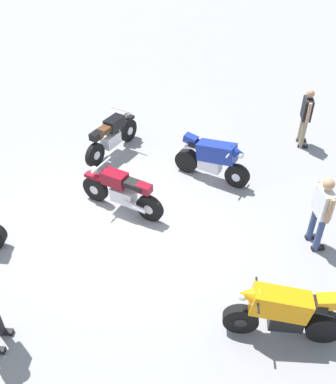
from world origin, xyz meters
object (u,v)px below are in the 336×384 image
(motorcycle_orange_sportbike, at_px, (284,312))
(person_in_white_shirt, at_px, (322,209))
(motorcycle_blue_sportbike, at_px, (213,158))
(motorcycle_maroon_cruiser, at_px, (122,191))
(person_in_black_shirt, at_px, (306,114))
(motorcycle_black_cruiser, at_px, (111,136))

(motorcycle_orange_sportbike, xyz_separation_m, person_in_white_shirt, (-1.23, -2.06, 0.36))
(motorcycle_blue_sportbike, bearing_deg, motorcycle_maroon_cruiser, -120.94)
(person_in_white_shirt, distance_m, person_in_black_shirt, 3.97)
(motorcycle_orange_sportbike, relative_size, person_in_black_shirt, 1.20)
(motorcycle_blue_sportbike, height_order, person_in_black_shirt, person_in_black_shirt)
(motorcycle_orange_sportbike, bearing_deg, person_in_black_shirt, -100.43)
(motorcycle_orange_sportbike, distance_m, motorcycle_blue_sportbike, 4.51)
(motorcycle_maroon_cruiser, relative_size, motorcycle_black_cruiser, 1.03)
(motorcycle_maroon_cruiser, height_order, person_in_black_shirt, person_in_black_shirt)
(motorcycle_blue_sportbike, distance_m, person_in_white_shirt, 3.02)
(motorcycle_black_cruiser, distance_m, person_in_black_shirt, 5.21)
(motorcycle_orange_sportbike, distance_m, person_in_white_shirt, 2.43)
(motorcycle_maroon_cruiser, bearing_deg, person_in_white_shirt, -166.88)
(motorcycle_black_cruiser, bearing_deg, motorcycle_orange_sportbike, -117.07)
(person_in_black_shirt, bearing_deg, motorcycle_blue_sportbike, -141.96)
(person_in_white_shirt, height_order, person_in_black_shirt, person_in_white_shirt)
(motorcycle_maroon_cruiser, xyz_separation_m, person_in_black_shirt, (-4.84, -2.56, 0.40))
(motorcycle_orange_sportbike, height_order, motorcycle_maroon_cruiser, motorcycle_orange_sportbike)
(motorcycle_black_cruiser, relative_size, person_in_white_shirt, 1.06)
(person_in_white_shirt, bearing_deg, motorcycle_blue_sportbike, 121.59)
(person_in_white_shirt, relative_size, person_in_black_shirt, 1.03)
(motorcycle_maroon_cruiser, relative_size, person_in_white_shirt, 1.10)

